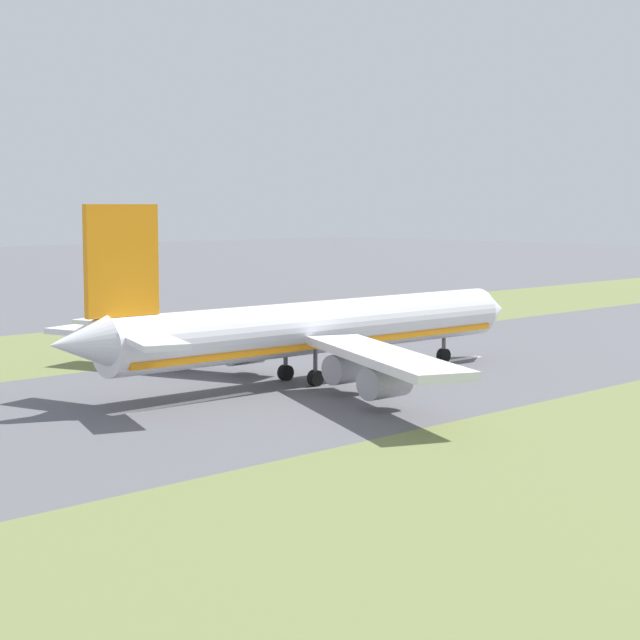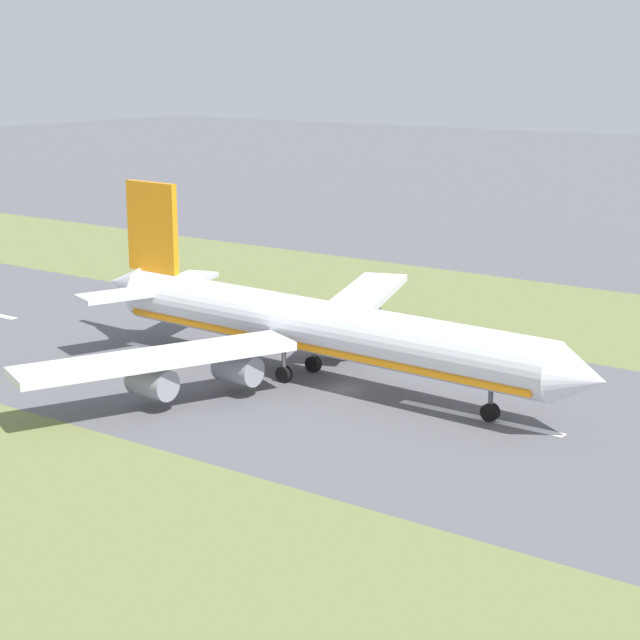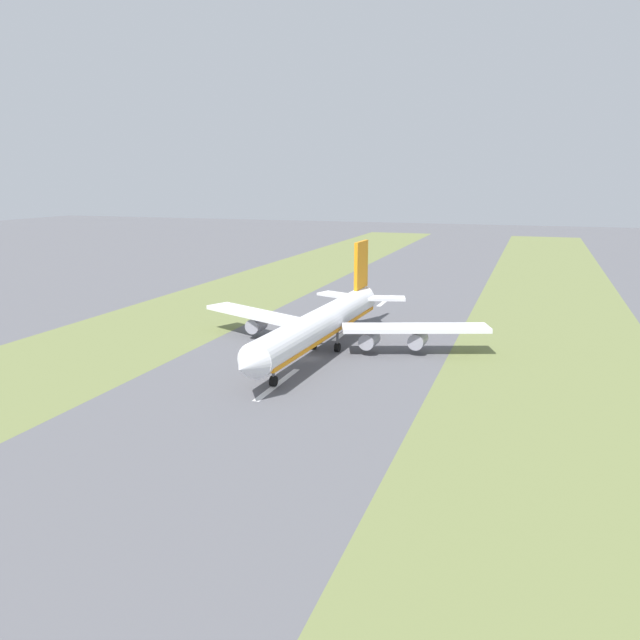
# 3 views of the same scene
# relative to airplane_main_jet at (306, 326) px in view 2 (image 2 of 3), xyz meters

# --- Properties ---
(ground_plane) EXTENTS (800.00, 800.00, 0.00)m
(ground_plane) POSITION_rel_airplane_main_jet_xyz_m (0.77, 5.52, -6.02)
(ground_plane) COLOR #56565B
(grass_median_west) EXTENTS (40.00, 600.00, 0.01)m
(grass_median_west) POSITION_rel_airplane_main_jet_xyz_m (-44.23, 5.52, -6.02)
(grass_median_west) COLOR olive
(grass_median_west) RESTS_ON ground
(grass_median_east) EXTENTS (40.00, 600.00, 0.01)m
(grass_median_east) POSITION_rel_airplane_main_jet_xyz_m (45.77, 5.52, -6.02)
(grass_median_east) COLOR olive
(grass_median_east) RESTS_ON ground
(centreline_dash_mid) EXTENTS (1.20, 18.00, 0.01)m
(centreline_dash_mid) POSITION_rel_airplane_main_jet_xyz_m (0.77, -18.10, -6.01)
(centreline_dash_mid) COLOR silver
(centreline_dash_mid) RESTS_ON ground
(centreline_dash_far) EXTENTS (1.20, 18.00, 0.01)m
(centreline_dash_far) POSITION_rel_airplane_main_jet_xyz_m (0.77, 21.90, -6.01)
(centreline_dash_far) COLOR silver
(centreline_dash_far) RESTS_ON ground
(airplane_main_jet) EXTENTS (64.08, 67.17, 20.20)m
(airplane_main_jet) POSITION_rel_airplane_main_jet_xyz_m (0.00, 0.00, 0.00)
(airplane_main_jet) COLOR white
(airplane_main_jet) RESTS_ON ground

